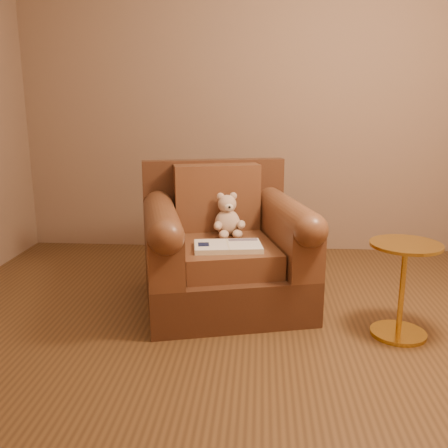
{
  "coord_description": "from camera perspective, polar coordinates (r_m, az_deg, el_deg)",
  "views": [
    {
      "loc": [
        0.13,
        -2.47,
        1.32
      ],
      "look_at": [
        -0.1,
        0.6,
        0.56
      ],
      "focal_mm": 40.0,
      "sensor_mm": 36.0,
      "label": 1
    }
  ],
  "objects": [
    {
      "name": "floor",
      "position": [
        2.81,
        1.08,
        -14.23
      ],
      "size": [
        4.0,
        4.0,
        0.0
      ],
      "primitive_type": "plane",
      "color": "brown",
      "rests_on": "ground"
    },
    {
      "name": "side_table",
      "position": [
        3.03,
        19.7,
        -6.75
      ],
      "size": [
        0.4,
        0.4,
        0.56
      ],
      "color": "gold",
      "rests_on": "floor"
    },
    {
      "name": "room",
      "position": [
        2.51,
        1.27,
        22.86
      ],
      "size": [
        4.02,
        4.02,
        2.71
      ],
      "color": "#8C6D56",
      "rests_on": "ground"
    },
    {
      "name": "armchair",
      "position": [
        3.33,
        -0.07,
        -3.06
      ],
      "size": [
        1.23,
        1.19,
        0.92
      ],
      "rotation": [
        0.0,
        0.0,
        0.25
      ],
      "color": "#4A2A18",
      "rests_on": "floor"
    },
    {
      "name": "guidebook",
      "position": [
        3.07,
        0.44,
        -2.58
      ],
      "size": [
        0.44,
        0.3,
        0.03
      ],
      "rotation": [
        0.0,
        0.0,
        0.15
      ],
      "color": "beige",
      "rests_on": "armchair"
    },
    {
      "name": "teddy_bear",
      "position": [
        3.36,
        0.44,
        0.56
      ],
      "size": [
        0.21,
        0.25,
        0.3
      ],
      "rotation": [
        0.0,
        0.0,
        0.28
      ],
      "color": "#CEAC90",
      "rests_on": "armchair"
    }
  ]
}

